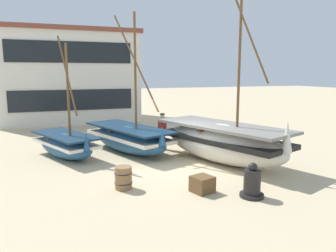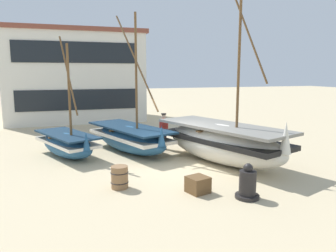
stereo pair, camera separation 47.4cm
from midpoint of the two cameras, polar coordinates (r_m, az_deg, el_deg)
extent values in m
plane|color=#CCB78E|center=(12.57, 0.52, -7.01)|extent=(120.00, 120.00, 0.00)
ellipsoid|color=#23517A|center=(14.77, -7.84, -2.32)|extent=(3.24, 5.25, 1.15)
cube|color=silver|center=(14.74, -7.85, -1.77)|extent=(3.19, 5.07, 0.14)
cube|color=#132C43|center=(14.67, -7.88, -0.29)|extent=(3.25, 5.17, 0.08)
cone|color=#23517A|center=(12.74, -2.15, -1.72)|extent=(0.43, 0.43, 0.81)
cylinder|color=brown|center=(13.95, -6.72, 8.71)|extent=(0.10, 0.10, 5.19)
cylinder|color=brown|center=(13.95, -6.77, 11.27)|extent=(1.12, 3.01, 4.05)
cube|color=brown|center=(15.01, -8.63, -0.59)|extent=(1.56, 0.68, 0.06)
ellipsoid|color=silver|center=(13.08, 8.37, -3.02)|extent=(3.76, 6.11, 1.52)
cube|color=black|center=(13.04, 8.39, -2.20)|extent=(3.71, 5.89, 0.18)
cube|color=gray|center=(12.95, 8.44, 0.01)|extent=(3.78, 6.02, 0.11)
cone|color=silver|center=(11.33, 18.98, -1.81)|extent=(0.50, 0.50, 1.06)
cylinder|color=brown|center=(12.33, 11.32, 12.22)|extent=(0.10, 0.10, 6.26)
cylinder|color=brown|center=(12.49, 11.54, 18.83)|extent=(0.91, 2.43, 4.97)
cube|color=brown|center=(13.27, 7.03, -0.47)|extent=(1.80, 0.77, 0.06)
ellipsoid|color=#23517A|center=(14.44, -18.39, -3.29)|extent=(2.71, 3.93, 1.00)
cube|color=silver|center=(14.42, -18.42, -2.81)|extent=(2.67, 3.80, 0.12)
cube|color=#132C43|center=(14.36, -18.48, -1.51)|extent=(2.72, 3.88, 0.07)
cone|color=#23517A|center=(12.80, -15.13, -2.67)|extent=(0.37, 0.37, 0.70)
cylinder|color=brown|center=(13.73, -18.04, 5.35)|extent=(0.10, 0.10, 3.99)
cylinder|color=brown|center=(13.71, -18.20, 8.43)|extent=(0.59, 1.29, 3.14)
cube|color=brown|center=(14.62, -18.92, -1.77)|extent=(1.28, 0.66, 0.06)
cylinder|color=#33333D|center=(15.17, -1.90, -2.45)|extent=(0.26, 0.26, 0.88)
cube|color=#B22D28|center=(15.04, -1.91, 0.20)|extent=(0.42, 0.36, 0.54)
sphere|color=beige|center=(14.98, -1.92, 1.67)|extent=(0.22, 0.22, 0.22)
cylinder|color=#2D2823|center=(14.97, -1.92, 2.12)|extent=(0.24, 0.24, 0.05)
cylinder|color=black|center=(9.82, 13.05, -11.71)|extent=(0.69, 0.69, 0.10)
cylinder|color=black|center=(9.69, 13.13, -9.50)|extent=(0.48, 0.48, 0.70)
sphere|color=black|center=(9.56, 13.23, -7.03)|extent=(0.27, 0.27, 0.27)
cylinder|color=olive|center=(10.23, -9.15, -8.93)|extent=(0.52, 0.52, 0.70)
torus|color=black|center=(10.19, -9.17, -8.11)|extent=(0.56, 0.56, 0.03)
torus|color=black|center=(10.28, -9.13, -9.75)|extent=(0.56, 0.56, 0.03)
cube|color=brown|center=(9.91, 4.63, -10.13)|extent=(0.72, 0.72, 0.48)
cube|color=silver|center=(25.66, -17.47, 8.01)|extent=(9.47, 5.87, 6.26)
cube|color=brown|center=(25.82, -17.83, 15.30)|extent=(9.85, 6.10, 0.30)
cube|color=black|center=(22.77, -16.86, 4.37)|extent=(7.96, 0.06, 1.38)
cube|color=black|center=(22.74, -17.24, 12.25)|extent=(7.96, 0.06, 1.38)
camera|label=1|loc=(0.24, -91.03, -0.17)|focal=34.84mm
camera|label=2|loc=(0.24, 88.97, 0.17)|focal=34.84mm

